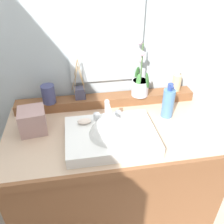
{
  "coord_description": "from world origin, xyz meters",
  "views": [
    {
      "loc": [
        -0.18,
        -1.0,
        1.61
      ],
      "look_at": [
        -0.01,
        -0.03,
        0.96
      ],
      "focal_mm": 38.54,
      "sensor_mm": 36.0,
      "label": 1
    }
  ],
  "objects_px": {
    "tumbler_cup": "(48,94)",
    "tissue_box": "(33,121)",
    "soap_bar": "(84,121)",
    "soap_dispenser": "(177,82)",
    "potted_plant": "(140,84)",
    "reed_diffuser": "(80,92)",
    "lotion_bottle": "(168,103)",
    "sink_basin": "(111,137)"
  },
  "relations": [
    {
      "from": "sink_basin",
      "to": "reed_diffuser",
      "type": "distance_m",
      "value": 0.38
    },
    {
      "from": "tissue_box",
      "to": "sink_basin",
      "type": "bearing_deg",
      "value": -22.09
    },
    {
      "from": "tumbler_cup",
      "to": "lotion_bottle",
      "type": "bearing_deg",
      "value": -14.21
    },
    {
      "from": "lotion_bottle",
      "to": "potted_plant",
      "type": "bearing_deg",
      "value": 125.1
    },
    {
      "from": "reed_diffuser",
      "to": "lotion_bottle",
      "type": "distance_m",
      "value": 0.51
    },
    {
      "from": "soap_dispenser",
      "to": "reed_diffuser",
      "type": "height_order",
      "value": "reed_diffuser"
    },
    {
      "from": "potted_plant",
      "to": "tumbler_cup",
      "type": "height_order",
      "value": "potted_plant"
    },
    {
      "from": "sink_basin",
      "to": "potted_plant",
      "type": "xyz_separation_m",
      "value": [
        0.23,
        0.33,
        0.1
      ]
    },
    {
      "from": "potted_plant",
      "to": "reed_diffuser",
      "type": "distance_m",
      "value": 0.36
    },
    {
      "from": "potted_plant",
      "to": "reed_diffuser",
      "type": "relative_size",
      "value": 1.37
    },
    {
      "from": "tissue_box",
      "to": "lotion_bottle",
      "type": "bearing_deg",
      "value": 1.17
    },
    {
      "from": "potted_plant",
      "to": "soap_dispenser",
      "type": "height_order",
      "value": "potted_plant"
    },
    {
      "from": "lotion_bottle",
      "to": "reed_diffuser",
      "type": "bearing_deg",
      "value": 158.22
    },
    {
      "from": "sink_basin",
      "to": "soap_dispenser",
      "type": "distance_m",
      "value": 0.6
    },
    {
      "from": "sink_basin",
      "to": "tumbler_cup",
      "type": "bearing_deg",
      "value": 132.2
    },
    {
      "from": "reed_diffuser",
      "to": "tissue_box",
      "type": "bearing_deg",
      "value": -141.36
    },
    {
      "from": "sink_basin",
      "to": "reed_diffuser",
      "type": "xyz_separation_m",
      "value": [
        -0.12,
        0.36,
        0.07
      ]
    },
    {
      "from": "soap_bar",
      "to": "tumbler_cup",
      "type": "bearing_deg",
      "value": 127.63
    },
    {
      "from": "potted_plant",
      "to": "soap_dispenser",
      "type": "bearing_deg",
      "value": 5.25
    },
    {
      "from": "reed_diffuser",
      "to": "tissue_box",
      "type": "relative_size",
      "value": 1.85
    },
    {
      "from": "soap_bar",
      "to": "soap_dispenser",
      "type": "relative_size",
      "value": 0.51
    },
    {
      "from": "tumbler_cup",
      "to": "lotion_bottle",
      "type": "relative_size",
      "value": 0.53
    },
    {
      "from": "soap_dispenser",
      "to": "lotion_bottle",
      "type": "relative_size",
      "value": 0.68
    },
    {
      "from": "lotion_bottle",
      "to": "tissue_box",
      "type": "xyz_separation_m",
      "value": [
        -0.73,
        -0.01,
        -0.02
      ]
    },
    {
      "from": "soap_bar",
      "to": "lotion_bottle",
      "type": "distance_m",
      "value": 0.47
    },
    {
      "from": "tumbler_cup",
      "to": "tissue_box",
      "type": "height_order",
      "value": "tumbler_cup"
    },
    {
      "from": "soap_bar",
      "to": "reed_diffuser",
      "type": "distance_m",
      "value": 0.26
    },
    {
      "from": "sink_basin",
      "to": "soap_bar",
      "type": "xyz_separation_m",
      "value": [
        -0.12,
        0.1,
        0.04
      ]
    },
    {
      "from": "sink_basin",
      "to": "potted_plant",
      "type": "bearing_deg",
      "value": 55.41
    },
    {
      "from": "soap_bar",
      "to": "tumbler_cup",
      "type": "height_order",
      "value": "tumbler_cup"
    },
    {
      "from": "potted_plant",
      "to": "reed_diffuser",
      "type": "bearing_deg",
      "value": 176.35
    },
    {
      "from": "lotion_bottle",
      "to": "tumbler_cup",
      "type": "bearing_deg",
      "value": 165.79
    },
    {
      "from": "soap_dispenser",
      "to": "tumbler_cup",
      "type": "relative_size",
      "value": 1.28
    },
    {
      "from": "soap_dispenser",
      "to": "lotion_bottle",
      "type": "xyz_separation_m",
      "value": [
        -0.12,
        -0.19,
        -0.02
      ]
    },
    {
      "from": "tumbler_cup",
      "to": "tissue_box",
      "type": "bearing_deg",
      "value": -113.24
    },
    {
      "from": "potted_plant",
      "to": "soap_dispenser",
      "type": "distance_m",
      "value": 0.24
    },
    {
      "from": "soap_bar",
      "to": "reed_diffuser",
      "type": "height_order",
      "value": "reed_diffuser"
    },
    {
      "from": "sink_basin",
      "to": "soap_dispenser",
      "type": "xyz_separation_m",
      "value": [
        0.47,
        0.36,
        0.09
      ]
    },
    {
      "from": "soap_bar",
      "to": "tissue_box",
      "type": "xyz_separation_m",
      "value": [
        -0.26,
        0.06,
        -0.01
      ]
    },
    {
      "from": "reed_diffuser",
      "to": "potted_plant",
      "type": "bearing_deg",
      "value": -3.65
    },
    {
      "from": "soap_dispenser",
      "to": "tumbler_cup",
      "type": "height_order",
      "value": "soap_dispenser"
    },
    {
      "from": "soap_bar",
      "to": "lotion_bottle",
      "type": "relative_size",
      "value": 0.34
    }
  ]
}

